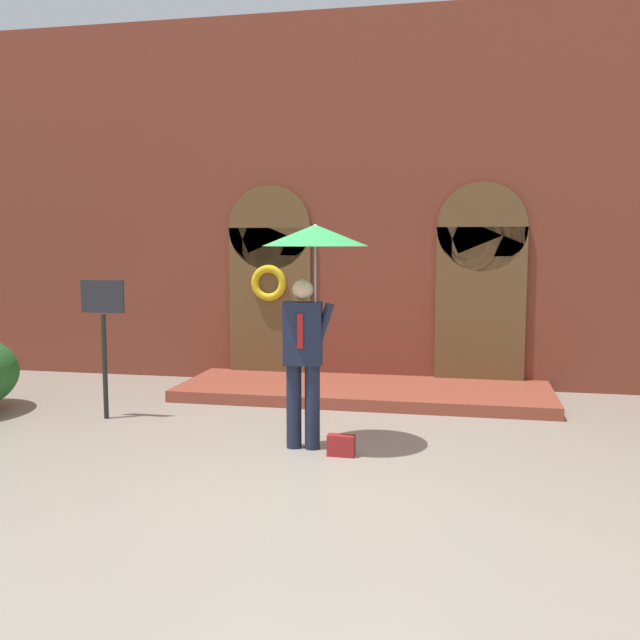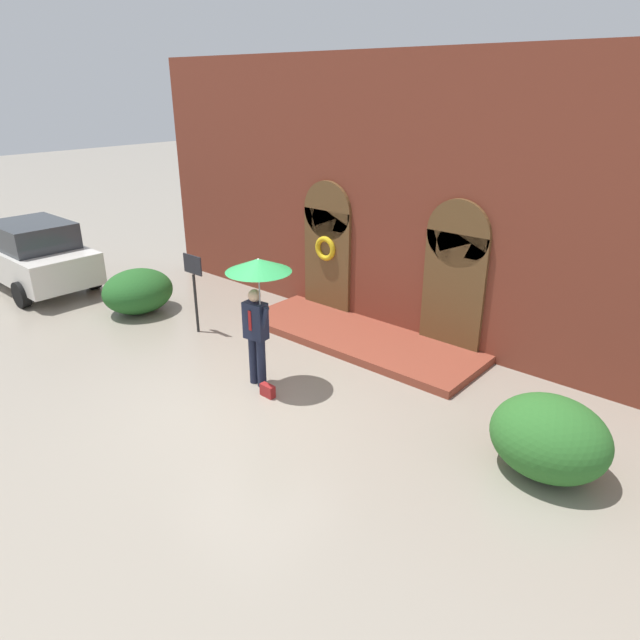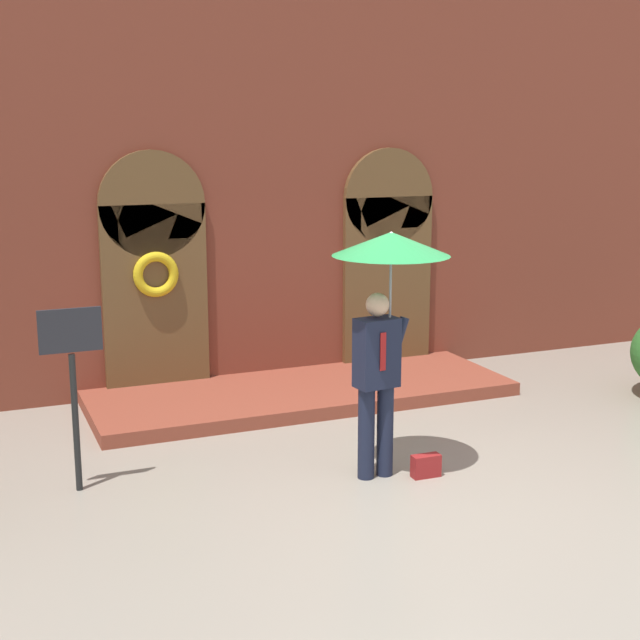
{
  "view_description": "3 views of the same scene",
  "coord_description": "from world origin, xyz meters",
  "px_view_note": "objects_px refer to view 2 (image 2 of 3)",
  "views": [
    {
      "loc": [
        1.4,
        -6.77,
        2.18
      ],
      "look_at": [
        -0.39,
        1.9,
        1.21
      ],
      "focal_mm": 40.0,
      "sensor_mm": 36.0,
      "label": 1
    },
    {
      "loc": [
        6.46,
        -5.66,
        5.0
      ],
      "look_at": [
        0.15,
        1.63,
        0.98
      ],
      "focal_mm": 32.0,
      "sensor_mm": 36.0,
      "label": 2
    },
    {
      "loc": [
        -3.87,
        -6.85,
        3.27
      ],
      "look_at": [
        -0.34,
        1.65,
        1.31
      ],
      "focal_mm": 50.0,
      "sensor_mm": 36.0,
      "label": 3
    }
  ],
  "objects_px": {
    "sign_post": "(194,281)",
    "shrub_right": "(549,437)",
    "person_with_umbrella": "(258,284)",
    "shrub_left": "(138,291)",
    "handbag": "(268,391)",
    "parked_car": "(33,255)"
  },
  "relations": [
    {
      "from": "handbag",
      "to": "shrub_left",
      "type": "relative_size",
      "value": 0.17
    },
    {
      "from": "person_with_umbrella",
      "to": "parked_car",
      "type": "relative_size",
      "value": 0.57
    },
    {
      "from": "person_with_umbrella",
      "to": "parked_car",
      "type": "height_order",
      "value": "person_with_umbrella"
    },
    {
      "from": "person_with_umbrella",
      "to": "parked_car",
      "type": "bearing_deg",
      "value": -178.96
    },
    {
      "from": "shrub_right",
      "to": "parked_car",
      "type": "distance_m",
      "value": 13.12
    },
    {
      "from": "sign_post",
      "to": "shrub_right",
      "type": "xyz_separation_m",
      "value": [
        7.52,
        0.11,
        -0.6
      ]
    },
    {
      "from": "handbag",
      "to": "shrub_right",
      "type": "relative_size",
      "value": 0.17
    },
    {
      "from": "handbag",
      "to": "sign_post",
      "type": "height_order",
      "value": "sign_post"
    },
    {
      "from": "shrub_left",
      "to": "person_with_umbrella",
      "type": "bearing_deg",
      "value": -7.17
    },
    {
      "from": "person_with_umbrella",
      "to": "shrub_left",
      "type": "relative_size",
      "value": 1.43
    },
    {
      "from": "shrub_right",
      "to": "person_with_umbrella",
      "type": "bearing_deg",
      "value": -169.68
    },
    {
      "from": "handbag",
      "to": "sign_post",
      "type": "relative_size",
      "value": 0.16
    },
    {
      "from": "person_with_umbrella",
      "to": "shrub_left",
      "type": "height_order",
      "value": "person_with_umbrella"
    },
    {
      "from": "parked_car",
      "to": "handbag",
      "type": "bearing_deg",
      "value": -0.32
    },
    {
      "from": "person_with_umbrella",
      "to": "handbag",
      "type": "distance_m",
      "value": 1.85
    },
    {
      "from": "shrub_left",
      "to": "shrub_right",
      "type": "bearing_deg",
      "value": 1.57
    },
    {
      "from": "handbag",
      "to": "shrub_left",
      "type": "distance_m",
      "value": 5.2
    },
    {
      "from": "person_with_umbrella",
      "to": "sign_post",
      "type": "relative_size",
      "value": 1.37
    },
    {
      "from": "handbag",
      "to": "parked_car",
      "type": "xyz_separation_m",
      "value": [
        -8.69,
        0.05,
        0.77
      ]
    },
    {
      "from": "shrub_right",
      "to": "parked_car",
      "type": "xyz_separation_m",
      "value": [
        -13.08,
        -1.01,
        0.32
      ]
    },
    {
      "from": "person_with_umbrella",
      "to": "shrub_right",
      "type": "distance_m",
      "value": 5.0
    },
    {
      "from": "person_with_umbrella",
      "to": "shrub_left",
      "type": "xyz_separation_m",
      "value": [
        -4.78,
        0.6,
        -1.4
      ]
    }
  ]
}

